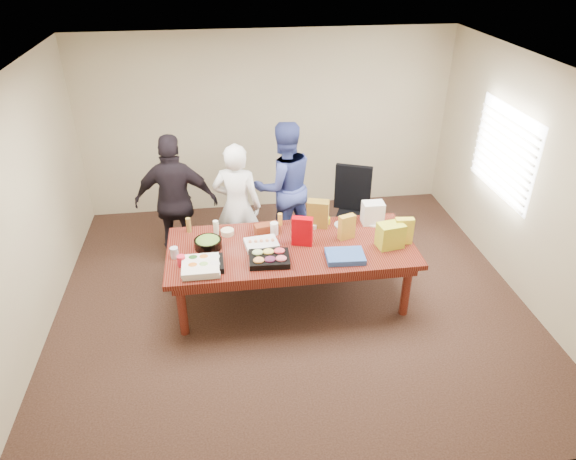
{
  "coord_description": "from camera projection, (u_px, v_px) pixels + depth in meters",
  "views": [
    {
      "loc": [
        -0.72,
        -4.93,
        3.87
      ],
      "look_at": [
        -0.02,
        0.1,
        0.9
      ],
      "focal_mm": 32.25,
      "sensor_mm": 36.0,
      "label": 1
    }
  ],
  "objects": [
    {
      "name": "plate_a",
      "position": [
        374.0,
        221.0,
        6.35
      ],
      "size": [
        0.32,
        0.32,
        0.02
      ],
      "primitive_type": "cylinder",
      "rotation": [
        0.0,
        0.0,
        -0.2
      ],
      "color": "white",
      "rests_on": "conference_table"
    },
    {
      "name": "salad_bowl",
      "position": [
        208.0,
        244.0,
        5.82
      ],
      "size": [
        0.31,
        0.31,
        0.1
      ],
      "primitive_type": "cylinder",
      "rotation": [
        0.0,
        0.0,
        0.0
      ],
      "color": "black",
      "rests_on": "conference_table"
    },
    {
      "name": "conference_table",
      "position": [
        291.0,
        273.0,
        6.07
      ],
      "size": [
        2.8,
        1.2,
        0.75
      ],
      "primitive_type": "cube",
      "color": "#4C1C0F",
      "rests_on": "floor"
    },
    {
      "name": "dip_bowl_a",
      "position": [
        312.0,
        225.0,
        6.23
      ],
      "size": [
        0.16,
        0.16,
        0.05
      ],
      "primitive_type": "cylinder",
      "rotation": [
        0.0,
        0.0,
        0.22
      ],
      "color": "silver",
      "rests_on": "conference_table"
    },
    {
      "name": "window_blinds",
      "position": [
        501.0,
        152.0,
        6.33
      ],
      "size": [
        0.04,
        1.36,
        1.0
      ],
      "primitive_type": "cube",
      "color": "beige",
      "rests_on": "wall_right"
    },
    {
      "name": "person_left",
      "position": [
        176.0,
        202.0,
        6.52
      ],
      "size": [
        1.08,
        0.54,
        1.77
      ],
      "primitive_type": "imported",
      "rotation": [
        0.0,
        0.0,
        3.04
      ],
      "color": "black",
      "rests_on": "floor"
    },
    {
      "name": "grocery_bag_yellow",
      "position": [
        390.0,
        235.0,
        5.8
      ],
      "size": [
        0.31,
        0.24,
        0.29
      ],
      "primitive_type": "cube",
      "rotation": [
        0.0,
        0.0,
        0.17
      ],
      "color": "#CCD32B",
      "rests_on": "conference_table"
    },
    {
      "name": "banana_bunch",
      "position": [
        320.0,
        220.0,
        6.33
      ],
      "size": [
        0.23,
        0.14,
        0.07
      ],
      "primitive_type": "cube",
      "rotation": [
        0.0,
        0.0,
        -0.04
      ],
      "color": "#FBF105",
      "rests_on": "conference_table"
    },
    {
      "name": "wall_left",
      "position": [
        24.0,
        215.0,
        5.25
      ],
      "size": [
        0.04,
        5.0,
        2.7
      ],
      "primitive_type": "cube",
      "color": "beige",
      "rests_on": "floor"
    },
    {
      "name": "person_center",
      "position": [
        237.0,
        207.0,
        6.51
      ],
      "size": [
        0.69,
        0.54,
        1.68
      ],
      "primitive_type": "imported",
      "rotation": [
        0.0,
        0.0,
        2.88
      ],
      "color": "white",
      "rests_on": "floor"
    },
    {
      "name": "office_chair",
      "position": [
        355.0,
        216.0,
        6.85
      ],
      "size": [
        0.77,
        0.77,
        1.15
      ],
      "primitive_type": "cube",
      "rotation": [
        0.0,
        0.0,
        -0.4
      ],
      "color": "black",
      "rests_on": "floor"
    },
    {
      "name": "wall_back",
      "position": [
        268.0,
        124.0,
        7.71
      ],
      "size": [
        5.5,
        0.04,
        2.7
      ],
      "primitive_type": "cube",
      "color": "beige",
      "rests_on": "floor"
    },
    {
      "name": "window_panel",
      "position": [
        504.0,
        152.0,
        6.33
      ],
      "size": [
        0.03,
        1.4,
        1.1
      ],
      "primitive_type": "cube",
      "color": "white",
      "rests_on": "wall_right"
    },
    {
      "name": "clear_cup_a",
      "position": [
        175.0,
        252.0,
        5.66
      ],
      "size": [
        0.1,
        0.1,
        0.11
      ],
      "primitive_type": "cylinder",
      "rotation": [
        0.0,
        0.0,
        -0.26
      ],
      "color": "white",
      "rests_on": "conference_table"
    },
    {
      "name": "ceiling",
      "position": [
        292.0,
        70.0,
        4.89
      ],
      "size": [
        5.5,
        5.0,
        0.02
      ],
      "primitive_type": "cube",
      "color": "white",
      "rests_on": "wall_back"
    },
    {
      "name": "sheet_cake",
      "position": [
        261.0,
        244.0,
        5.85
      ],
      "size": [
        0.4,
        0.32,
        0.06
      ],
      "primitive_type": "cube",
      "rotation": [
        0.0,
        0.0,
        0.13
      ],
      "color": "white",
      "rests_on": "conference_table"
    },
    {
      "name": "mayo_jar",
      "position": [
        274.0,
        228.0,
        6.07
      ],
      "size": [
        0.12,
        0.12,
        0.15
      ],
      "primitive_type": "cylinder",
      "rotation": [
        0.0,
        0.0,
        -0.35
      ],
      "color": "white",
      "rests_on": "conference_table"
    },
    {
      "name": "kraft_bag",
      "position": [
        318.0,
        214.0,
        6.19
      ],
      "size": [
        0.29,
        0.22,
        0.33
      ],
      "primitive_type": "cube",
      "rotation": [
        0.0,
        0.0,
        -0.3
      ],
      "color": "olive",
      "rests_on": "conference_table"
    },
    {
      "name": "person_right",
      "position": [
        284.0,
        186.0,
        6.91
      ],
      "size": [
        1.0,
        0.86,
        1.78
      ],
      "primitive_type": "imported",
      "rotation": [
        0.0,
        0.0,
        3.37
      ],
      "color": "#3B489B",
      "rests_on": "floor"
    },
    {
      "name": "chip_bag_orange",
      "position": [
        347.0,
        227.0,
        5.95
      ],
      "size": [
        0.21,
        0.14,
        0.29
      ],
      "primitive_type": "cube",
      "rotation": [
        0.0,
        0.0,
        0.33
      ],
      "color": "gold",
      "rests_on": "conference_table"
    },
    {
      "name": "mustard_bottle",
      "position": [
        280.0,
        219.0,
        6.25
      ],
      "size": [
        0.06,
        0.06,
        0.16
      ],
      "primitive_type": "cylinder",
      "rotation": [
        0.0,
        0.0,
        -0.19
      ],
      "color": "#F7AF34",
      "rests_on": "conference_table"
    },
    {
      "name": "wall_front",
      "position": [
        345.0,
        367.0,
        3.44
      ],
      "size": [
        5.5,
        0.04,
        2.7
      ],
      "primitive_type": "cube",
      "color": "beige",
      "rests_on": "floor"
    },
    {
      "name": "dressing_bottle",
      "position": [
        189.0,
        225.0,
        6.1
      ],
      "size": [
        0.07,
        0.07,
        0.18
      ],
      "primitive_type": "cylinder",
      "rotation": [
        0.0,
        0.0,
        -0.16
      ],
      "color": "olive",
      "rests_on": "conference_table"
    },
    {
      "name": "pizza_box_lower",
      "position": [
        201.0,
        268.0,
        5.46
      ],
      "size": [
        0.39,
        0.39,
        0.04
      ],
      "primitive_type": "cube",
      "rotation": [
        0.0,
        0.0,
        0.01
      ],
      "color": "white",
      "rests_on": "conference_table"
    },
    {
      "name": "clear_cup_b",
      "position": [
        174.0,
        253.0,
        5.64
      ],
      "size": [
        0.11,
        0.11,
        0.12
      ],
      "primitive_type": "cylinder",
      "rotation": [
        0.0,
        0.0,
        -0.25
      ],
      "color": "silver",
      "rests_on": "conference_table"
    },
    {
      "name": "bread_loaf",
      "position": [
        266.0,
        228.0,
        6.1
      ],
      "size": [
        0.3,
        0.18,
        0.11
      ],
      "primitive_type": "cube",
      "rotation": [
        0.0,
        0.0,
        0.21
      ],
      "color": "maroon",
      "rests_on": "conference_table"
    },
    {
      "name": "grocery_bag_white",
      "position": [
        373.0,
        213.0,
        6.27
      ],
      "size": [
        0.26,
        0.19,
        0.27
      ],
      "primitive_type": "cube",
      "rotation": [
        0.0,
        0.0,
        -0.02
      ],
      "color": "white",
      "rests_on": "conference_table"
    },
    {
      "name": "chip_bag_blue",
      "position": [
        345.0,
        256.0,
        5.63
      ],
      "size": [
        0.43,
        0.33,
        0.06
      ],
      "primitive_type": "cube",
      "rotation": [
        0.0,
        0.0,
        -0.06
      ],
      "color": "#2E53A2",
      "rests_on": "conference_table"
    },
    {
      "name": "veggie_tray",
      "position": [
        204.0,
        264.0,
        5.49
      ],
      "size": [
        0.42,
        0.33,
        0.06
      ],
      "primitive_type": "cube",
      "rotation": [
        0.0,
        0.0,
        0.02
      ],
      "color": "black",
      "rests_on": "conference_table"
    },
    {
      "name": "ranch_bottle",
      "position": [
        216.0,
        228.0,
        6.03
      ],
      "size": [
        0.07,
        0.07,
        0.19
      ],
      "primitive_type": "cylinder",
      "rotation": [
        0.0,
        0.0,
        0.12
      ],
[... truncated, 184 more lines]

